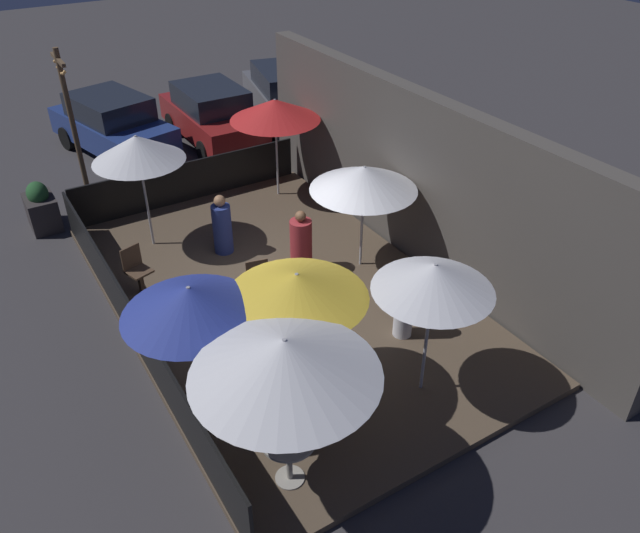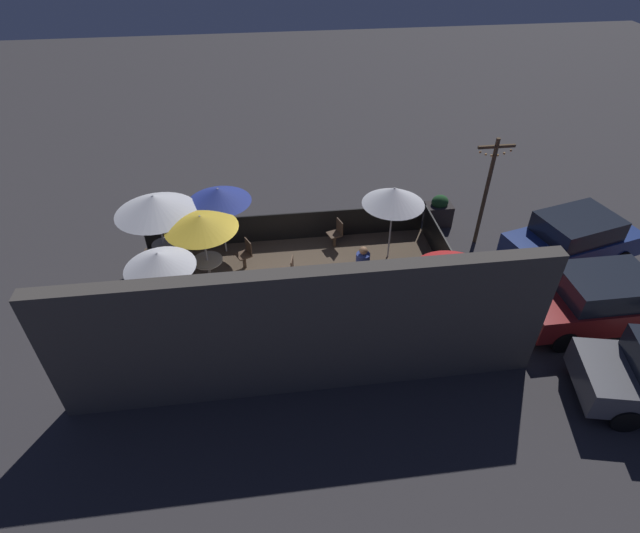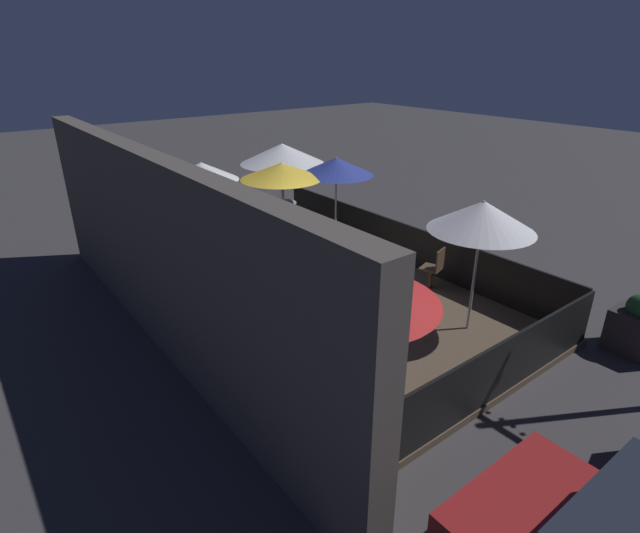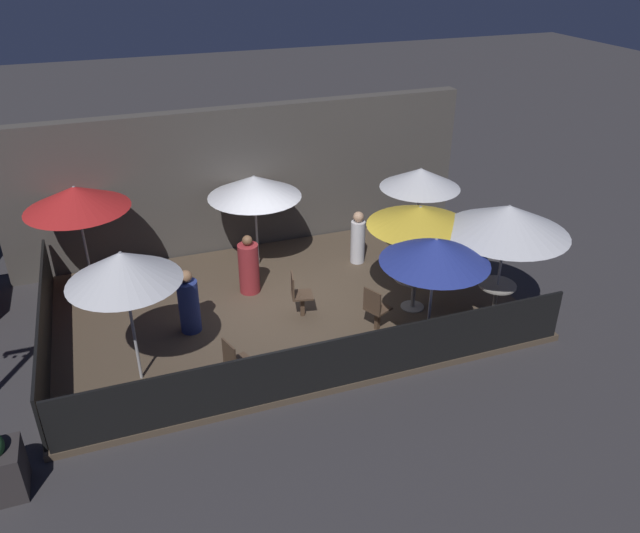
# 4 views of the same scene
# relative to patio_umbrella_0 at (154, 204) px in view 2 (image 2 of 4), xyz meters

# --- Properties ---
(ground_plane) EXTENTS (60.00, 60.00, 0.00)m
(ground_plane) POSITION_rel_patio_umbrella_0_xyz_m (-3.66, 1.87, -2.23)
(ground_plane) COLOR #383538
(patio_deck) EXTENTS (9.01, 5.61, 0.12)m
(patio_deck) POSITION_rel_patio_umbrella_0_xyz_m (-3.66, 1.87, -2.17)
(patio_deck) COLOR brown
(patio_deck) RESTS_ON ground_plane
(building_wall) EXTENTS (10.61, 0.36, 3.40)m
(building_wall) POSITION_rel_patio_umbrella_0_xyz_m (-3.66, 4.91, -0.53)
(building_wall) COLOR #4C4742
(building_wall) RESTS_ON ground_plane
(fence_front) EXTENTS (8.81, 0.05, 0.95)m
(fence_front) POSITION_rel_patio_umbrella_0_xyz_m (-3.66, -0.89, -1.64)
(fence_front) COLOR black
(fence_front) RESTS_ON patio_deck
(fence_side_left) EXTENTS (0.05, 5.41, 0.95)m
(fence_side_left) POSITION_rel_patio_umbrella_0_xyz_m (-8.12, 1.87, -1.64)
(fence_side_left) COLOR black
(fence_side_left) RESTS_ON patio_deck
(patio_umbrella_0) EXTENTS (2.27, 2.27, 2.38)m
(patio_umbrella_0) POSITION_rel_patio_umbrella_0_xyz_m (0.00, 0.00, 0.00)
(patio_umbrella_0) COLOR #B2B2B7
(patio_umbrella_0) RESTS_ON patio_deck
(patio_umbrella_1) EXTENTS (1.98, 1.98, 2.19)m
(patio_umbrella_1) POSITION_rel_patio_umbrella_0_xyz_m (-1.29, 0.89, -0.12)
(patio_umbrella_1) COLOR #B2B2B7
(patio_umbrella_1) RESTS_ON patio_deck
(patio_umbrella_2) EXTENTS (1.79, 1.79, 2.39)m
(patio_umbrella_2) POSITION_rel_patio_umbrella_0_xyz_m (-6.64, 0.44, 0.02)
(patio_umbrella_2) COLOR #B2B2B7
(patio_umbrella_2) RESTS_ON patio_deck
(patio_umbrella_3) EXTENTS (2.01, 2.01, 2.11)m
(patio_umbrella_3) POSITION_rel_patio_umbrella_0_xyz_m (-3.73, 3.70, -0.23)
(patio_umbrella_3) COLOR #B2B2B7
(patio_umbrella_3) RESTS_ON patio_deck
(patio_umbrella_4) EXTENTS (2.04, 2.04, 2.32)m
(patio_umbrella_4) POSITION_rel_patio_umbrella_0_xyz_m (-7.28, 3.76, -0.03)
(patio_umbrella_4) COLOR #B2B2B7
(patio_umbrella_4) RESTS_ON patio_deck
(patio_umbrella_5) EXTENTS (1.86, 1.86, 2.22)m
(patio_umbrella_5) POSITION_rel_patio_umbrella_0_xyz_m (-1.71, -0.47, -0.11)
(patio_umbrella_5) COLOR #B2B2B7
(patio_umbrella_5) RESTS_ON patio_deck
(patio_umbrella_6) EXTENTS (1.71, 1.71, 2.27)m
(patio_umbrella_6) POSITION_rel_patio_umbrella_0_xyz_m (-0.41, 2.53, -0.06)
(patio_umbrella_6) COLOR #B2B2B7
(patio_umbrella_6) RESTS_ON patio_deck
(dining_table_0) EXTENTS (0.71, 0.71, 0.76)m
(dining_table_0) POSITION_rel_patio_umbrella_0_xyz_m (0.00, -0.00, -1.52)
(dining_table_0) COLOR #9E998E
(dining_table_0) RESTS_ON patio_deck
(dining_table_1) EXTENTS (0.85, 0.85, 0.73)m
(dining_table_1) POSITION_rel_patio_umbrella_0_xyz_m (-1.29, 0.89, -1.53)
(dining_table_1) COLOR #9E998E
(dining_table_1) RESTS_ON patio_deck
(patio_chair_0) EXTENTS (0.48, 0.48, 0.92)m
(patio_chair_0) POSITION_rel_patio_umbrella_0_xyz_m (-3.52, 1.37, -1.61)
(patio_chair_0) COLOR #4C3828
(patio_chair_0) RESTS_ON patio_deck
(patio_chair_1) EXTENTS (0.50, 0.50, 0.91)m
(patio_chair_1) POSITION_rel_patio_umbrella_0_xyz_m (-5.15, -0.33, -1.62)
(patio_chair_1) COLOR #4C3828
(patio_chair_1) RESTS_ON patio_deck
(patio_chair_2) EXTENTS (0.53, 0.53, 0.92)m
(patio_chair_2) POSITION_rel_patio_umbrella_0_xyz_m (-2.34, 0.40, -1.61)
(patio_chair_2) COLOR #4C3828
(patio_chair_2) RESTS_ON patio_deck
(patron_0) EXTENTS (0.51, 0.51, 1.28)m
(patron_0) POSITION_rel_patio_umbrella_0_xyz_m (-5.59, 1.59, -1.54)
(patron_0) COLOR navy
(patron_0) RESTS_ON patio_deck
(patron_1) EXTENTS (0.44, 0.44, 1.23)m
(patron_1) POSITION_rel_patio_umbrella_0_xyz_m (-1.57, 3.07, -1.54)
(patron_1) COLOR silver
(patron_1) RESTS_ON patio_deck
(patron_2) EXTENTS (0.46, 0.46, 1.28)m
(patron_2) POSITION_rel_patio_umbrella_0_xyz_m (-4.19, 2.61, -1.54)
(patron_2) COLOR maroon
(patron_2) RESTS_ON patio_deck
(planter_box) EXTENTS (0.87, 0.61, 1.10)m
(planter_box) POSITION_rel_patio_umbrella_0_xyz_m (-8.76, -1.31, -1.74)
(planter_box) COLOR #332D2D
(planter_box) RESTS_ON ground_plane
(light_post) EXTENTS (1.10, 0.12, 3.55)m
(light_post) POSITION_rel_patio_umbrella_0_xyz_m (-9.66, -0.13, -0.23)
(light_post) COLOR brown
(light_post) RESTS_ON ground_plane
(parked_car_0) EXTENTS (4.26, 2.61, 1.62)m
(parked_car_0) POSITION_rel_patio_umbrella_0_xyz_m (-12.01, 1.25, -1.39)
(parked_car_0) COLOR navy
(parked_car_0) RESTS_ON ground_plane
(parked_car_1) EXTENTS (3.93, 1.81, 1.62)m
(parked_car_1) POSITION_rel_patio_umbrella_0_xyz_m (-11.29, 3.85, -1.39)
(parked_car_1) COLOR maroon
(parked_car_1) RESTS_ON ground_plane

